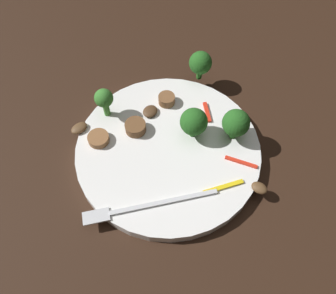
{
  "coord_description": "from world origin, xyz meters",
  "views": [
    {
      "loc": [
        0.11,
        0.24,
        0.44
      ],
      "look_at": [
        0.0,
        0.0,
        0.02
      ],
      "focal_mm": 36.3,
      "sensor_mm": 36.0,
      "label": 1
    }
  ],
  "objects_px": {
    "mushroom_0": "(148,112)",
    "pepper_strip_0": "(223,187)",
    "mushroom_2": "(79,128)",
    "sausage_slice_1": "(167,99)",
    "broccoli_floret_2": "(200,63)",
    "broccoli_floret_1": "(236,123)",
    "broccoli_floret_3": "(104,99)",
    "sausage_slice_0": "(135,127)",
    "plate": "(168,150)",
    "sausage_slice_2": "(99,139)",
    "broccoli_floret_0": "(194,122)",
    "mushroom_1": "(259,188)",
    "pepper_strip_2": "(207,112)",
    "pepper_strip_1": "(241,162)",
    "fork": "(141,207)"
  },
  "relations": [
    {
      "from": "mushroom_0",
      "to": "pepper_strip_0",
      "type": "xyz_separation_m",
      "value": [
        -0.05,
        0.16,
        -0.0
      ]
    },
    {
      "from": "mushroom_0",
      "to": "mushroom_2",
      "type": "relative_size",
      "value": 0.96
    },
    {
      "from": "sausage_slice_1",
      "to": "mushroom_2",
      "type": "height_order",
      "value": "sausage_slice_1"
    },
    {
      "from": "broccoli_floret_2",
      "to": "broccoli_floret_1",
      "type": "bearing_deg",
      "value": 86.65
    },
    {
      "from": "broccoli_floret_1",
      "to": "mushroom_2",
      "type": "height_order",
      "value": "broccoli_floret_1"
    },
    {
      "from": "broccoli_floret_3",
      "to": "sausage_slice_0",
      "type": "relative_size",
      "value": 1.65
    },
    {
      "from": "plate",
      "to": "sausage_slice_1",
      "type": "xyz_separation_m",
      "value": [
        -0.03,
        -0.08,
        0.02
      ]
    },
    {
      "from": "sausage_slice_2",
      "to": "broccoli_floret_0",
      "type": "bearing_deg",
      "value": 160.75
    },
    {
      "from": "mushroom_1",
      "to": "mushroom_0",
      "type": "bearing_deg",
      "value": -63.7
    },
    {
      "from": "broccoli_floret_0",
      "to": "mushroom_2",
      "type": "distance_m",
      "value": 0.17
    },
    {
      "from": "plate",
      "to": "broccoli_floret_1",
      "type": "relative_size",
      "value": 5.07
    },
    {
      "from": "broccoli_floret_1",
      "to": "broccoli_floret_3",
      "type": "distance_m",
      "value": 0.19
    },
    {
      "from": "pepper_strip_2",
      "to": "mushroom_1",
      "type": "bearing_deg",
      "value": 91.73
    },
    {
      "from": "sausage_slice_0",
      "to": "pepper_strip_0",
      "type": "bearing_deg",
      "value": 118.68
    },
    {
      "from": "mushroom_2",
      "to": "sausage_slice_2",
      "type": "bearing_deg",
      "value": 124.22
    },
    {
      "from": "sausage_slice_1",
      "to": "broccoli_floret_3",
      "type": "bearing_deg",
      "value": -9.67
    },
    {
      "from": "broccoli_floret_2",
      "to": "sausage_slice_2",
      "type": "xyz_separation_m",
      "value": [
        0.19,
        0.05,
        -0.03
      ]
    },
    {
      "from": "mushroom_0",
      "to": "pepper_strip_0",
      "type": "bearing_deg",
      "value": 106.35
    },
    {
      "from": "sausage_slice_0",
      "to": "broccoli_floret_3",
      "type": "bearing_deg",
      "value": -57.59
    },
    {
      "from": "pepper_strip_2",
      "to": "sausage_slice_2",
      "type": "bearing_deg",
      "value": -6.24
    },
    {
      "from": "sausage_slice_2",
      "to": "pepper_strip_0",
      "type": "relative_size",
      "value": 0.54
    },
    {
      "from": "pepper_strip_1",
      "to": "mushroom_2",
      "type": "bearing_deg",
      "value": -37.32
    },
    {
      "from": "plate",
      "to": "broccoli_floret_1",
      "type": "height_order",
      "value": "broccoli_floret_1"
    },
    {
      "from": "broccoli_floret_3",
      "to": "fork",
      "type": "bearing_deg",
      "value": 86.85
    },
    {
      "from": "plate",
      "to": "pepper_strip_2",
      "type": "distance_m",
      "value": 0.09
    },
    {
      "from": "pepper_strip_0",
      "to": "sausage_slice_0",
      "type": "bearing_deg",
      "value": -61.32
    },
    {
      "from": "sausage_slice_2",
      "to": "pepper_strip_2",
      "type": "xyz_separation_m",
      "value": [
        -0.17,
        0.02,
        -0.0
      ]
    },
    {
      "from": "plate",
      "to": "sausage_slice_2",
      "type": "distance_m",
      "value": 0.1
    },
    {
      "from": "sausage_slice_2",
      "to": "mushroom_2",
      "type": "relative_size",
      "value": 1.21
    },
    {
      "from": "pepper_strip_0",
      "to": "plate",
      "type": "bearing_deg",
      "value": -64.52
    },
    {
      "from": "mushroom_1",
      "to": "pepper_strip_0",
      "type": "bearing_deg",
      "value": -27.11
    },
    {
      "from": "broccoli_floret_2",
      "to": "sausage_slice_0",
      "type": "bearing_deg",
      "value": 23.19
    },
    {
      "from": "mushroom_2",
      "to": "pepper_strip_0",
      "type": "distance_m",
      "value": 0.23
    },
    {
      "from": "plate",
      "to": "mushroom_1",
      "type": "distance_m",
      "value": 0.14
    },
    {
      "from": "pepper_strip_1",
      "to": "pepper_strip_0",
      "type": "bearing_deg",
      "value": 29.87
    },
    {
      "from": "pepper_strip_2",
      "to": "mushroom_0",
      "type": "bearing_deg",
      "value": -22.88
    },
    {
      "from": "mushroom_0",
      "to": "pepper_strip_2",
      "type": "relative_size",
      "value": 0.66
    },
    {
      "from": "fork",
      "to": "pepper_strip_2",
      "type": "relative_size",
      "value": 4.79
    },
    {
      "from": "broccoli_floret_3",
      "to": "mushroom_1",
      "type": "bearing_deg",
      "value": 125.61
    },
    {
      "from": "plate",
      "to": "mushroom_1",
      "type": "relative_size",
      "value": 12.2
    },
    {
      "from": "broccoli_floret_2",
      "to": "mushroom_1",
      "type": "xyz_separation_m",
      "value": [
        0.02,
        0.22,
        -0.03
      ]
    },
    {
      "from": "plate",
      "to": "sausage_slice_2",
      "type": "xyz_separation_m",
      "value": [
        0.09,
        -0.05,
        0.01
      ]
    },
    {
      "from": "mushroom_2",
      "to": "pepper_strip_2",
      "type": "height_order",
      "value": "mushroom_2"
    },
    {
      "from": "broccoli_floret_1",
      "to": "mushroom_1",
      "type": "relative_size",
      "value": 2.41
    },
    {
      "from": "sausage_slice_1",
      "to": "pepper_strip_2",
      "type": "distance_m",
      "value": 0.07
    },
    {
      "from": "sausage_slice_1",
      "to": "fork",
      "type": "bearing_deg",
      "value": 55.54
    },
    {
      "from": "sausage_slice_1",
      "to": "mushroom_0",
      "type": "bearing_deg",
      "value": 14.31
    },
    {
      "from": "plate",
      "to": "sausage_slice_2",
      "type": "bearing_deg",
      "value": -30.1
    },
    {
      "from": "pepper_strip_2",
      "to": "broccoli_floret_2",
      "type": "bearing_deg",
      "value": -106.85
    },
    {
      "from": "sausage_slice_1",
      "to": "mushroom_2",
      "type": "xyz_separation_m",
      "value": [
        0.14,
        -0.0,
        -0.0
      ]
    }
  ]
}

